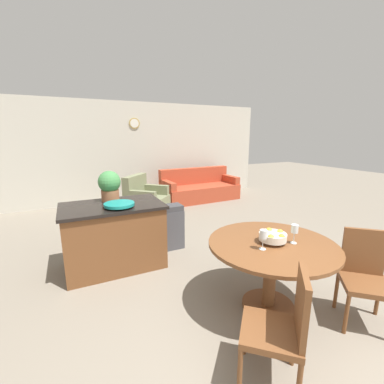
% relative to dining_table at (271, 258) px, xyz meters
% --- Properties ---
extents(ground_plane, '(24.00, 24.00, 0.00)m').
position_rel_dining_table_xyz_m(ground_plane, '(-0.20, -0.83, -0.58)').
color(ground_plane, gray).
extents(wall_back, '(8.00, 0.09, 2.70)m').
position_rel_dining_table_xyz_m(wall_back, '(-0.20, 5.34, 0.77)').
color(wall_back, beige).
rests_on(wall_back, ground_plane).
extents(dining_table, '(1.31, 1.31, 0.74)m').
position_rel_dining_table_xyz_m(dining_table, '(0.00, 0.00, 0.00)').
color(dining_table, brown).
rests_on(dining_table, ground_plane).
extents(dining_chair_near_left, '(0.59, 0.59, 0.92)m').
position_rel_dining_table_xyz_m(dining_chair_near_left, '(-0.54, -0.71, -0.07)').
color(dining_chair_near_left, brown).
rests_on(dining_chair_near_left, ground_plane).
extents(dining_chair_near_right, '(0.59, 0.59, 0.92)m').
position_rel_dining_table_xyz_m(dining_chair_near_right, '(0.71, -0.54, -0.07)').
color(dining_chair_near_right, brown).
rests_on(dining_chair_near_right, ground_plane).
extents(fruit_bowl, '(0.28, 0.28, 0.13)m').
position_rel_dining_table_xyz_m(fruit_bowl, '(0.00, 0.00, 0.24)').
color(fruit_bowl, silver).
rests_on(fruit_bowl, dining_table).
extents(wine_glass_left, '(0.07, 0.07, 0.20)m').
position_rel_dining_table_xyz_m(wine_glass_left, '(-0.20, -0.08, 0.31)').
color(wine_glass_left, silver).
rests_on(wine_glass_left, dining_table).
extents(wine_glass_right, '(0.07, 0.07, 0.20)m').
position_rel_dining_table_xyz_m(wine_glass_right, '(0.19, -0.10, 0.31)').
color(wine_glass_right, silver).
rests_on(wine_glass_right, dining_table).
extents(kitchen_island, '(1.34, 0.85, 0.90)m').
position_rel_dining_table_xyz_m(kitchen_island, '(-1.33, 1.65, -0.12)').
color(kitchen_island, brown).
rests_on(kitchen_island, ground_plane).
extents(teal_bowl, '(0.39, 0.39, 0.06)m').
position_rel_dining_table_xyz_m(teal_bowl, '(-1.26, 1.46, 0.36)').
color(teal_bowl, teal).
rests_on(teal_bowl, kitchen_island).
extents(potted_plant, '(0.31, 0.31, 0.43)m').
position_rel_dining_table_xyz_m(potted_plant, '(-1.31, 1.88, 0.55)').
color(potted_plant, '#A36642').
rests_on(potted_plant, kitchen_island).
extents(trash_bin, '(0.34, 0.26, 0.72)m').
position_rel_dining_table_xyz_m(trash_bin, '(-0.38, 1.86, -0.22)').
color(trash_bin, '#47474C').
rests_on(trash_bin, ground_plane).
extents(couch, '(2.19, 1.00, 0.88)m').
position_rel_dining_table_xyz_m(couch, '(1.50, 4.53, -0.28)').
color(couch, '#B24228').
rests_on(couch, ground_plane).
extents(armchair, '(1.17, 1.17, 0.90)m').
position_rel_dining_table_xyz_m(armchair, '(-0.25, 3.88, -0.27)').
color(armchair, '#7A7F5B').
rests_on(armchair, ground_plane).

